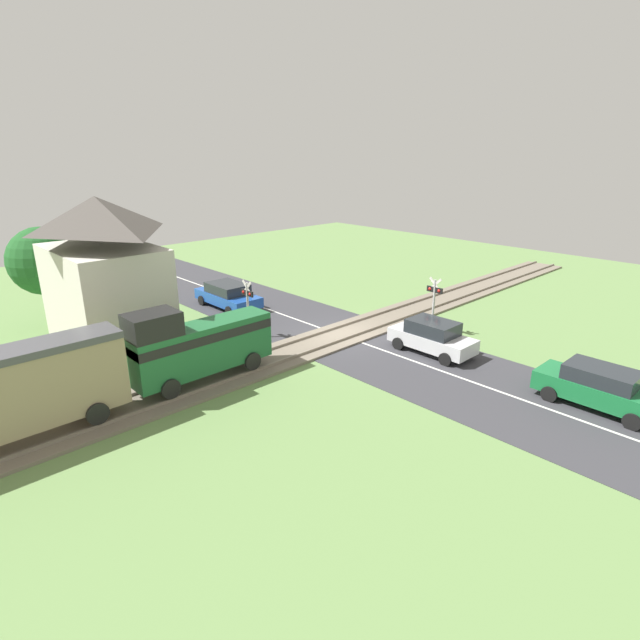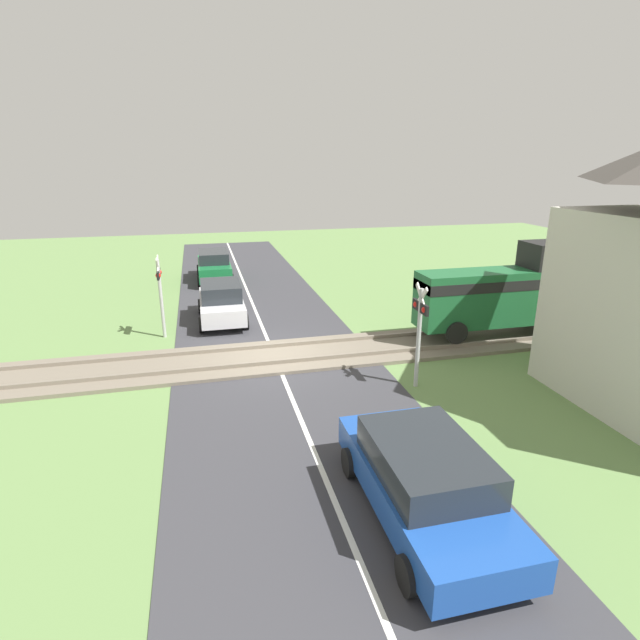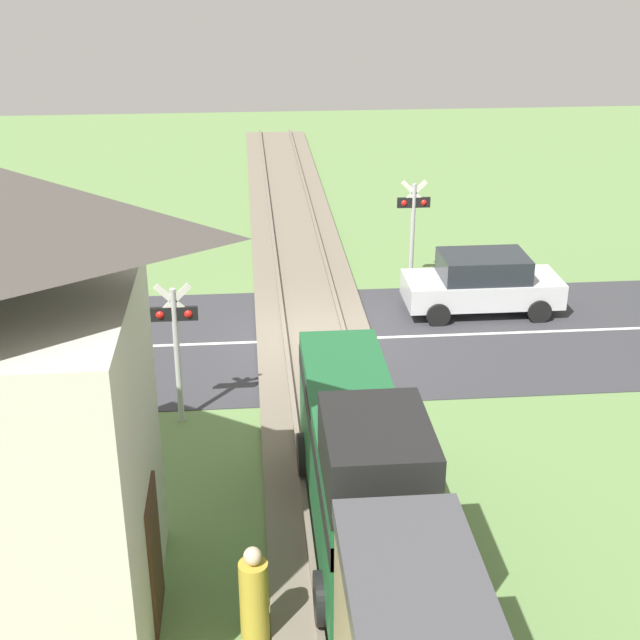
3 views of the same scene
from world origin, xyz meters
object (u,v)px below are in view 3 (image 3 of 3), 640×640
Objects in this scene: crossing_signal_west_approach at (413,218)px; pedestrian_by_station at (254,601)px; car_near_crossing at (482,282)px; crossing_signal_east_approach at (176,334)px.

crossing_signal_west_approach is 14.27m from pedestrian_by_station.
crossing_signal_west_approach is 1.83× the size of pedestrian_by_station.
car_near_crossing is at bearing 124.10° from crossing_signal_west_approach.
car_near_crossing is 2.45× the size of pedestrian_by_station.
pedestrian_by_station is at bearing 61.85° from car_near_crossing.
pedestrian_by_station is (4.61, 13.46, -1.17)m from crossing_signal_west_approach.
crossing_signal_east_approach is (5.97, 7.16, 0.00)m from crossing_signal_west_approach.
car_near_crossing is 1.34× the size of crossing_signal_east_approach.
pedestrian_by_station is at bearing 71.11° from crossing_signal_west_approach.
crossing_signal_west_approach reaches higher than car_near_crossing.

